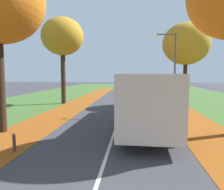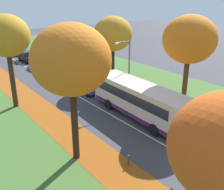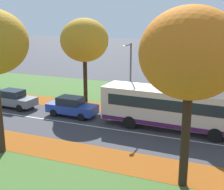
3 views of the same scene
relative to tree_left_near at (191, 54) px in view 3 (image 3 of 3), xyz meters
The scene contains 11 objects.
leaf_litter_left 8.81m from the tree_left_near, 78.41° to the left, with size 2.80×60.00×0.00m, color #8C4714.
grass_verge_right 20.15m from the tree_left_near, 38.17° to the left, with size 12.00×90.00×0.01m, color #3D6028.
leaf_litter_right 13.57m from the tree_left_near, 29.09° to the left, with size 2.80×60.00×0.00m, color #8C4714.
road_centre_line 14.67m from the tree_left_near, 63.84° to the left, with size 0.12×80.00×0.01m, color silver.
tree_left_near is the anchor object (origin of this frame).
tree_right_near 11.47m from the tree_left_near, ahead, with size 4.52×4.52×8.66m.
tree_right_mid 16.38m from the tree_left_near, 44.23° to the left, with size 4.48×4.48×7.92m.
streetlamp_right 11.65m from the tree_left_near, 33.21° to the left, with size 1.89×0.28×6.00m.
bus 9.19m from the tree_left_near, 15.88° to the left, with size 2.92×10.48×2.98m.
car_blue_lead 14.04m from the tree_left_near, 54.93° to the left, with size 1.87×4.24×1.62m.
car_grey_following 19.06m from the tree_left_near, 65.69° to the left, with size 1.93×4.27×1.62m.
Camera 3 is at (-20.05, 6.17, 8.33)m, focal length 50.00 mm.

